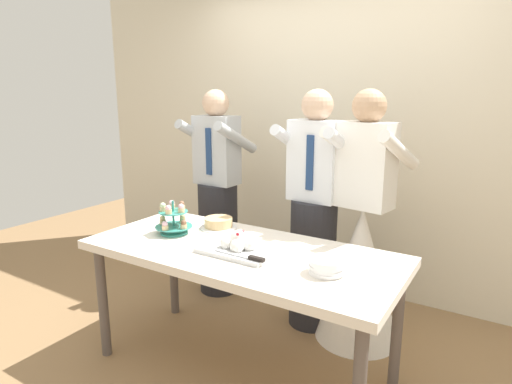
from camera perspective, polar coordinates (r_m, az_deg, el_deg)
ground_plane at (r=2.82m, az=-1.97°, el=-22.40°), size 8.00×8.00×0.00m
rear_wall at (r=3.62m, az=11.16°, el=9.86°), size 5.20×0.10×2.90m
dessert_table at (r=2.48m, az=-2.09°, el=-9.09°), size 1.80×0.80×0.78m
cupcake_stand at (r=2.73m, az=-10.85°, el=-3.62°), size 0.23×0.23×0.21m
main_cake_tray at (r=2.40m, az=-2.04°, el=-6.96°), size 0.44×0.31×0.13m
plate_stack at (r=2.14m, az=9.37°, el=-9.65°), size 0.18×0.18×0.08m
round_cake at (r=2.81m, az=-4.99°, el=-4.16°), size 0.24×0.24×0.07m
person_groom at (r=3.01m, az=7.64°, el=-4.23°), size 0.48×0.51×1.66m
person_bride at (r=2.94m, az=13.67°, el=-8.31°), size 0.57×0.56×1.66m
person_guest at (r=3.52m, az=-5.08°, el=-1.63°), size 0.47×0.50×1.66m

